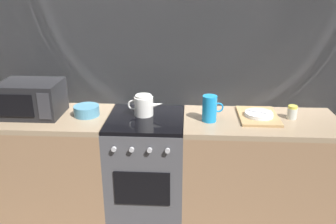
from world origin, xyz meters
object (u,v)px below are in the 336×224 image
at_px(spice_jar, 292,112).
at_px(dish_pile, 258,115).
at_px(stove_unit, 147,168).
at_px(mixing_bowl, 87,111).
at_px(pitcher, 210,108).
at_px(microwave, 32,99).
at_px(kettle, 144,105).

bearing_deg(spice_jar, dish_pile, 179.09).
distance_m(stove_unit, mixing_bowl, 0.68).
bearing_deg(mixing_bowl, pitcher, -3.34).
xyz_separation_m(stove_unit, pitcher, (0.49, -0.04, 0.55)).
height_order(microwave, pitcher, microwave).
relative_size(stove_unit, pitcher, 4.50).
relative_size(microwave, kettle, 1.62).
relative_size(microwave, dish_pile, 1.15).
bearing_deg(kettle, microwave, -177.17).
height_order(microwave, kettle, microwave).
bearing_deg(kettle, mixing_bowl, -175.42).
distance_m(microwave, pitcher, 1.39).
height_order(kettle, mixing_bowl, kettle).
bearing_deg(kettle, stove_unit, -72.18).
bearing_deg(spice_jar, mixing_bowl, -179.03).
height_order(mixing_bowl, pitcher, pitcher).
relative_size(stove_unit, kettle, 3.16).
height_order(pitcher, dish_pile, pitcher).
bearing_deg(spice_jar, kettle, 179.55).
bearing_deg(microwave, stove_unit, -0.78).
bearing_deg(stove_unit, mixing_bowl, 177.63).
bearing_deg(spice_jar, stove_unit, -177.65).
xyz_separation_m(kettle, mixing_bowl, (-0.45, -0.04, -0.04)).
relative_size(pitcher, spice_jar, 1.90).
bearing_deg(kettle, spice_jar, -0.45).
height_order(stove_unit, microwave, microwave).
height_order(mixing_bowl, dish_pile, mixing_bowl).
distance_m(stove_unit, microwave, 1.07).
relative_size(kettle, dish_pile, 0.71).
bearing_deg(stove_unit, pitcher, -4.26).
relative_size(kettle, spice_jar, 2.71).
xyz_separation_m(stove_unit, microwave, (-0.90, 0.01, 0.59)).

